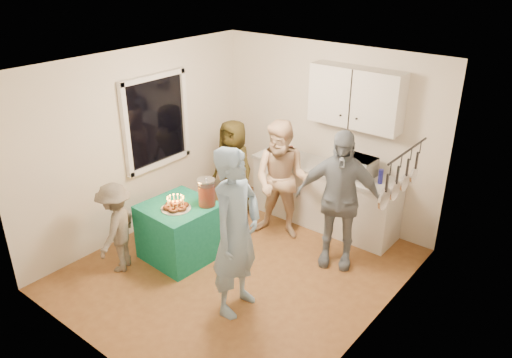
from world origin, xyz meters
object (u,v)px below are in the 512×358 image
Objects in this scene: man_birthday at (236,233)px; woman_back_center at (282,181)px; woman_back_left at (233,168)px; woman_back_right at (338,199)px; party_table at (180,231)px; punch_jar at (207,193)px; microwave at (356,166)px; counter at (324,197)px; child_near_left at (117,228)px.

man_birthday is 1.15× the size of woman_back_center.
woman_back_right is (1.93, -0.22, 0.17)m from woman_back_left.
punch_jar reaches higher than party_table.
woman_back_right is (0.40, 1.49, -0.06)m from man_birthday.
microwave is at bearing 18.09° from woman_back_left.
man_birthday is at bearing -47.81° from woman_back_left.
counter is 1.13× the size of man_birthday.
punch_jar reaches higher than counter.
man_birthday is 1.07× the size of woman_back_right.
party_table is 0.82m from child_near_left.
man_birthday is 2.31m from woman_back_left.
party_table is 1.54m from woman_back_center.
woman_back_center reaches higher than microwave.
counter is at bearing 0.11° from man_birthday.
man_birthday reaches higher than party_table.
party_table is 0.66m from punch_jar.
child_near_left is (-1.12, -1.96, -0.26)m from woman_back_center.
woman_back_center is (-0.55, 1.60, -0.12)m from man_birthday.
woman_back_right is 2.79m from child_near_left.
child_near_left is at bearing -137.60° from woman_back_center.
counter is 2.19m from party_table.
child_near_left is (-0.13, -2.07, -0.15)m from woman_back_left.
counter is at bearing 67.18° from punch_jar.
woman_back_center is at bearing -6.16° from woman_back_left.
counter is at bearing 124.32° from child_near_left.
man_birthday is at bearing -29.92° from punch_jar.
man_birthday is (1.27, -0.32, 0.60)m from party_table.
punch_jar is at bearing -122.78° from microwave.
woman_back_left is at bearing -156.26° from counter.
woman_back_center reaches higher than party_table.
microwave and child_near_left have the same top height.
party_table is at bearing -78.75° from woman_back_left.
woman_back_center is (0.43, 1.03, -0.08)m from punch_jar.
woman_back_left is at bearing -160.10° from microwave.
woman_back_right reaches higher than woman_back_left.
child_near_left reaches higher than punch_jar.
woman_back_left is at bearing 150.83° from woman_back_right.
party_table is at bearing 69.17° from man_birthday.
woman_back_left reaches higher than child_near_left.
man_birthday is at bearing -83.39° from counter.
child_near_left is at bearing -118.12° from counter.
child_near_left is (-0.69, -0.92, -0.34)m from punch_jar.
woman_back_left reaches higher than microwave.
man_birthday is (0.26, -2.27, 0.55)m from counter.
woman_back_right is at bearing 104.21° from child_near_left.
woman_back_center is (-0.29, -0.67, 0.42)m from counter.
woman_back_right is at bearing 33.78° from punch_jar.
man_birthday is at bearing -88.91° from woman_back_center.
woman_back_center is (-0.76, -0.67, -0.20)m from microwave.
microwave is at bearing 116.91° from child_near_left.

